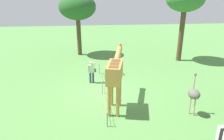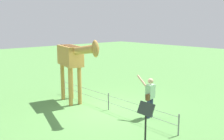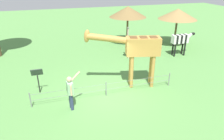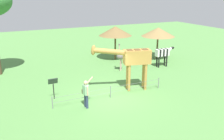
{
  "view_description": "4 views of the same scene",
  "coord_description": "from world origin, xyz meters",
  "px_view_note": "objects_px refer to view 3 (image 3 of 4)",
  "views": [
    {
      "loc": [
        -11.71,
        0.79,
        5.9
      ],
      "look_at": [
        0.02,
        -0.51,
        1.54
      ],
      "focal_mm": 33.16,
      "sensor_mm": 36.0,
      "label": 1
    },
    {
      "loc": [
        8.01,
        -6.96,
        3.68
      ],
      "look_at": [
        -0.15,
        0.45,
        1.68
      ],
      "focal_mm": 41.58,
      "sensor_mm": 36.0,
      "label": 2
    },
    {
      "loc": [
        2.28,
        8.64,
        5.46
      ],
      "look_at": [
        -0.29,
        0.14,
        1.37
      ],
      "focal_mm": 33.25,
      "sensor_mm": 36.0,
      "label": 3
    },
    {
      "loc": [
        5.43,
        12.01,
        6.06
      ],
      "look_at": [
        0.08,
        0.46,
        1.88
      ],
      "focal_mm": 37.75,
      "sensor_mm": 36.0,
      "label": 4
    }
  ],
  "objects_px": {
    "giraffe": "(136,48)",
    "ostrich": "(130,42)",
    "zebra": "(181,40)",
    "shade_hut_near": "(178,14)",
    "visitor": "(70,91)",
    "info_sign": "(37,76)",
    "shade_hut_far": "(128,12)"
  },
  "relations": [
    {
      "from": "giraffe",
      "to": "visitor",
      "type": "bearing_deg",
      "value": 18.79
    },
    {
      "from": "visitor",
      "to": "shade_hut_near",
      "type": "height_order",
      "value": "shade_hut_near"
    },
    {
      "from": "visitor",
      "to": "info_sign",
      "type": "bearing_deg",
      "value": -53.41
    },
    {
      "from": "shade_hut_near",
      "to": "shade_hut_far",
      "type": "distance_m",
      "value": 4.0
    },
    {
      "from": "giraffe",
      "to": "visitor",
      "type": "height_order",
      "value": "giraffe"
    },
    {
      "from": "shade_hut_near",
      "to": "shade_hut_far",
      "type": "xyz_separation_m",
      "value": [
        3.71,
        -1.49,
        0.12
      ]
    },
    {
      "from": "zebra",
      "to": "shade_hut_far",
      "type": "xyz_separation_m",
      "value": [
        2.71,
        -3.75,
        1.55
      ]
    },
    {
      "from": "giraffe",
      "to": "visitor",
      "type": "relative_size",
      "value": 2.26
    },
    {
      "from": "giraffe",
      "to": "shade_hut_far",
      "type": "height_order",
      "value": "shade_hut_far"
    },
    {
      "from": "ostrich",
      "to": "zebra",
      "type": "bearing_deg",
      "value": 172.1
    },
    {
      "from": "zebra",
      "to": "giraffe",
      "type": "bearing_deg",
      "value": 33.98
    },
    {
      "from": "giraffe",
      "to": "ostrich",
      "type": "height_order",
      "value": "giraffe"
    },
    {
      "from": "ostrich",
      "to": "shade_hut_far",
      "type": "distance_m",
      "value": 3.72
    },
    {
      "from": "giraffe",
      "to": "ostrich",
      "type": "relative_size",
      "value": 1.69
    },
    {
      "from": "ostrich",
      "to": "shade_hut_near",
      "type": "height_order",
      "value": "shade_hut_near"
    },
    {
      "from": "shade_hut_near",
      "to": "info_sign",
      "type": "xyz_separation_m",
      "value": [
        10.84,
        4.89,
        -1.64
      ]
    },
    {
      "from": "giraffe",
      "to": "visitor",
      "type": "xyz_separation_m",
      "value": [
        3.53,
        1.2,
        -1.19
      ]
    },
    {
      "from": "ostrich",
      "to": "shade_hut_far",
      "type": "xyz_separation_m",
      "value": [
        -1.05,
        -3.23,
        1.53
      ]
    },
    {
      "from": "giraffe",
      "to": "zebra",
      "type": "height_order",
      "value": "giraffe"
    },
    {
      "from": "shade_hut_far",
      "to": "zebra",
      "type": "bearing_deg",
      "value": 125.89
    },
    {
      "from": "shade_hut_far",
      "to": "info_sign",
      "type": "xyz_separation_m",
      "value": [
        7.13,
        6.39,
        -1.76
      ]
    },
    {
      "from": "ostrich",
      "to": "shade_hut_far",
      "type": "relative_size",
      "value": 0.71
    },
    {
      "from": "ostrich",
      "to": "shade_hut_near",
      "type": "bearing_deg",
      "value": -160.02
    },
    {
      "from": "ostrich",
      "to": "giraffe",
      "type": "bearing_deg",
      "value": 73.27
    },
    {
      "from": "zebra",
      "to": "info_sign",
      "type": "height_order",
      "value": "zebra"
    },
    {
      "from": "zebra",
      "to": "shade_hut_far",
      "type": "distance_m",
      "value": 4.88
    },
    {
      "from": "giraffe",
      "to": "shade_hut_far",
      "type": "xyz_separation_m",
      "value": [
        -2.2,
        -7.06,
        0.62
      ]
    },
    {
      "from": "giraffe",
      "to": "info_sign",
      "type": "height_order",
      "value": "giraffe"
    },
    {
      "from": "visitor",
      "to": "ostrich",
      "type": "xyz_separation_m",
      "value": [
        -4.68,
        -5.04,
        0.27
      ]
    },
    {
      "from": "giraffe",
      "to": "shade_hut_near",
      "type": "relative_size",
      "value": 1.23
    },
    {
      "from": "giraffe",
      "to": "shade_hut_far",
      "type": "bearing_deg",
      "value": -107.33
    },
    {
      "from": "ostrich",
      "to": "shade_hut_far",
      "type": "bearing_deg",
      "value": -108.05
    }
  ]
}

